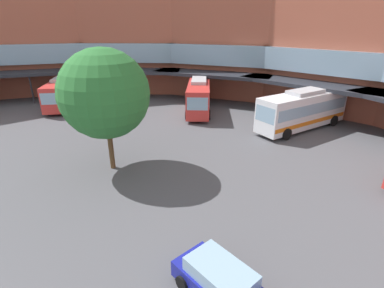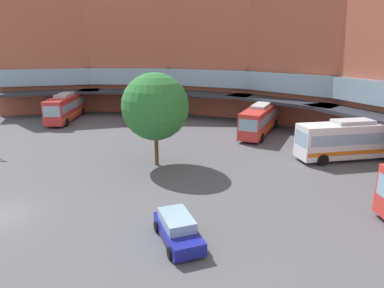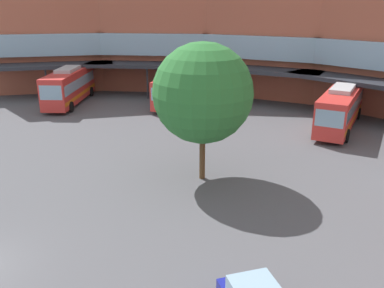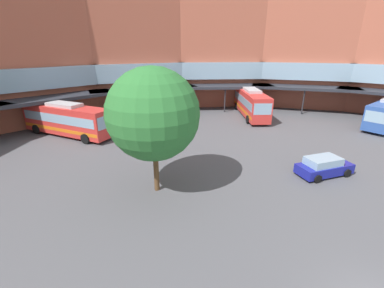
{
  "view_description": "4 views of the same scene",
  "coord_description": "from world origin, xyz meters",
  "px_view_note": "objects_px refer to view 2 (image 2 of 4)",
  "views": [
    {
      "loc": [
        12.59,
        0.53,
        10.02
      ],
      "look_at": [
        2.22,
        16.56,
        1.96
      ],
      "focal_mm": 27.14,
      "sensor_mm": 36.0,
      "label": 1
    },
    {
      "loc": [
        23.75,
        -1.37,
        10.86
      ],
      "look_at": [
        -1.62,
        16.71,
        1.77
      ],
      "focal_mm": 31.77,
      "sensor_mm": 36.0,
      "label": 2
    },
    {
      "loc": [
        16.97,
        0.31,
        10.58
      ],
      "look_at": [
        -2.92,
        12.79,
        2.4
      ],
      "focal_mm": 37.61,
      "sensor_mm": 36.0,
      "label": 3
    },
    {
      "loc": [
        -9.93,
        -1.34,
        9.67
      ],
      "look_at": [
        0.46,
        13.74,
        2.72
      ],
      "focal_mm": 24.23,
      "sensor_mm": 36.0,
      "label": 4
    }
  ],
  "objects_px": {
    "bus_1": "(260,119)",
    "bus_4": "(66,107)",
    "bus_5": "(350,139)",
    "plaza_tree": "(155,107)",
    "parked_car": "(178,229)",
    "bus_3": "(147,108)"
  },
  "relations": [
    {
      "from": "bus_1",
      "to": "bus_4",
      "type": "relative_size",
      "value": 1.02
    },
    {
      "from": "bus_5",
      "to": "bus_4",
      "type": "bearing_deg",
      "value": -39.08
    },
    {
      "from": "parked_car",
      "to": "plaza_tree",
      "type": "relative_size",
      "value": 0.55
    },
    {
      "from": "bus_5",
      "to": "plaza_tree",
      "type": "height_order",
      "value": "plaza_tree"
    },
    {
      "from": "bus_1",
      "to": "bus_5",
      "type": "distance_m",
      "value": 12.24
    },
    {
      "from": "bus_1",
      "to": "bus_4",
      "type": "xyz_separation_m",
      "value": [
        -22.43,
        -17.69,
        0.11
      ]
    },
    {
      "from": "bus_3",
      "to": "bus_1",
      "type": "bearing_deg",
      "value": 76.28
    },
    {
      "from": "bus_3",
      "to": "parked_car",
      "type": "distance_m",
      "value": 33.33
    },
    {
      "from": "bus_1",
      "to": "parked_car",
      "type": "distance_m",
      "value": 26.53
    },
    {
      "from": "bus_3",
      "to": "parked_car",
      "type": "bearing_deg",
      "value": 24.11
    },
    {
      "from": "bus_1",
      "to": "parked_car",
      "type": "bearing_deg",
      "value": 3.62
    },
    {
      "from": "bus_1",
      "to": "parked_car",
      "type": "relative_size",
      "value": 2.35
    },
    {
      "from": "bus_1",
      "to": "bus_4",
      "type": "height_order",
      "value": "bus_4"
    },
    {
      "from": "bus_3",
      "to": "plaza_tree",
      "type": "distance_m",
      "value": 20.49
    },
    {
      "from": "bus_4",
      "to": "bus_5",
      "type": "xyz_separation_m",
      "value": [
        34.66,
        17.44,
        -0.02
      ]
    },
    {
      "from": "bus_3",
      "to": "parked_car",
      "type": "height_order",
      "value": "bus_3"
    },
    {
      "from": "plaza_tree",
      "to": "bus_5",
      "type": "bearing_deg",
      "value": 59.81
    },
    {
      "from": "bus_1",
      "to": "parked_car",
      "type": "xyz_separation_m",
      "value": [
        14.7,
        -22.05,
        -1.18
      ]
    },
    {
      "from": "bus_1",
      "to": "bus_5",
      "type": "xyz_separation_m",
      "value": [
        12.24,
        -0.25,
        0.09
      ]
    },
    {
      "from": "bus_1",
      "to": "bus_3",
      "type": "xyz_separation_m",
      "value": [
        -15.39,
        -7.77,
        -0.08
      ]
    },
    {
      "from": "bus_1",
      "to": "parked_car",
      "type": "height_order",
      "value": "bus_1"
    },
    {
      "from": "bus_4",
      "to": "parked_car",
      "type": "relative_size",
      "value": 2.3
    }
  ]
}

